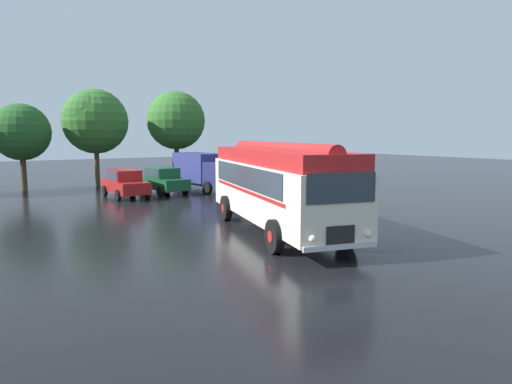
{
  "coord_description": "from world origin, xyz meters",
  "views": [
    {
      "loc": [
        -10.93,
        -13.85,
        3.77
      ],
      "look_at": [
        -0.53,
        1.85,
        1.4
      ],
      "focal_mm": 32.0,
      "sensor_mm": 36.0,
      "label": 1
    }
  ],
  "objects_px": {
    "vintage_bus": "(277,183)",
    "car_mid_left": "(163,180)",
    "car_near_left": "(125,183)",
    "box_van": "(204,170)"
  },
  "relations": [
    {
      "from": "vintage_bus",
      "to": "box_van",
      "type": "height_order",
      "value": "vintage_bus"
    },
    {
      "from": "car_near_left",
      "to": "car_mid_left",
      "type": "height_order",
      "value": "same"
    },
    {
      "from": "car_near_left",
      "to": "box_van",
      "type": "bearing_deg",
      "value": 7.84
    },
    {
      "from": "car_near_left",
      "to": "box_van",
      "type": "relative_size",
      "value": 0.72
    },
    {
      "from": "car_near_left",
      "to": "car_mid_left",
      "type": "xyz_separation_m",
      "value": [
        2.62,
        0.46,
        0.0
      ]
    },
    {
      "from": "vintage_bus",
      "to": "car_mid_left",
      "type": "distance_m",
      "value": 13.65
    },
    {
      "from": "car_mid_left",
      "to": "box_van",
      "type": "xyz_separation_m",
      "value": [
        3.14,
        0.33,
        0.52
      ]
    },
    {
      "from": "vintage_bus",
      "to": "box_van",
      "type": "xyz_separation_m",
      "value": [
        3.92,
        13.92,
        -0.53
      ]
    },
    {
      "from": "car_near_left",
      "to": "box_van",
      "type": "distance_m",
      "value": 5.84
    },
    {
      "from": "vintage_bus",
      "to": "car_near_left",
      "type": "xyz_separation_m",
      "value": [
        -1.85,
        13.12,
        -1.05
      ]
    }
  ]
}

